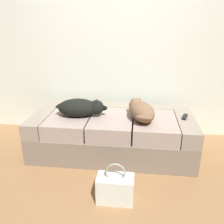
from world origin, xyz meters
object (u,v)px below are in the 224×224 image
dog_tan (141,110)px  handbag (115,188)px  tv_remote (185,117)px  dog_dark (81,108)px  couch (112,133)px

dog_tan → handbag: (-0.20, -0.77, -0.45)m
tv_remote → dog_dark: bearing=-158.1°
handbag → dog_dark: bearing=121.5°
couch → dog_dark: bearing=-165.6°
dog_tan → tv_remote: bearing=10.2°
dog_tan → tv_remote: (0.50, 0.09, -0.09)m
dog_dark → handbag: (0.47, -0.77, -0.45)m
couch → dog_dark: size_ratio=3.11×
tv_remote → handbag: bearing=-111.4°
tv_remote → handbag: tv_remote is taller
handbag → couch: bearing=98.2°
dog_dark → dog_tan: 0.67m
dog_dark → handbag: dog_dark is taller
dog_dark → handbag: size_ratio=1.59×
dog_tan → tv_remote: 0.51m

